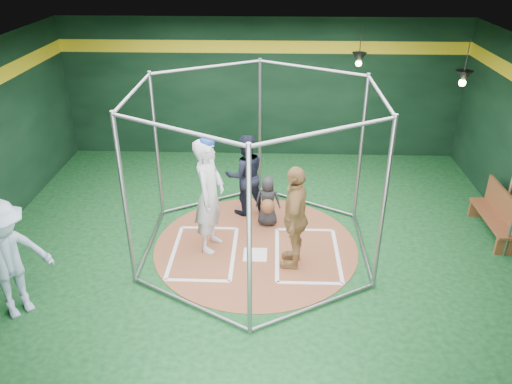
{
  "coord_description": "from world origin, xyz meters",
  "views": [
    {
      "loc": [
        0.29,
        -7.85,
        5.21
      ],
      "look_at": [
        0.0,
        0.1,
        1.1
      ],
      "focal_mm": 35.0,
      "sensor_mm": 36.0,
      "label": 1
    }
  ],
  "objects_px": {
    "batter_figure": "(209,195)",
    "visitor_leopard": "(295,217)",
    "dugout_bench": "(498,213)",
    "umpire": "(245,175)"
  },
  "relations": [
    {
      "from": "batter_figure",
      "to": "umpire",
      "type": "xyz_separation_m",
      "value": [
        0.56,
        1.34,
        -0.23
      ]
    },
    {
      "from": "umpire",
      "to": "dugout_bench",
      "type": "distance_m",
      "value": 4.95
    },
    {
      "from": "umpire",
      "to": "dugout_bench",
      "type": "bearing_deg",
      "value": 154.31
    },
    {
      "from": "batter_figure",
      "to": "visitor_leopard",
      "type": "bearing_deg",
      "value": -17.3
    },
    {
      "from": "umpire",
      "to": "dugout_bench",
      "type": "height_order",
      "value": "umpire"
    },
    {
      "from": "batter_figure",
      "to": "visitor_leopard",
      "type": "height_order",
      "value": "batter_figure"
    },
    {
      "from": "batter_figure",
      "to": "umpire",
      "type": "height_order",
      "value": "batter_figure"
    },
    {
      "from": "visitor_leopard",
      "to": "dugout_bench",
      "type": "relative_size",
      "value": 1.2
    },
    {
      "from": "batter_figure",
      "to": "dugout_bench",
      "type": "bearing_deg",
      "value": 6.92
    },
    {
      "from": "visitor_leopard",
      "to": "umpire",
      "type": "xyz_separation_m",
      "value": [
        -0.95,
        1.81,
        -0.08
      ]
    }
  ]
}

